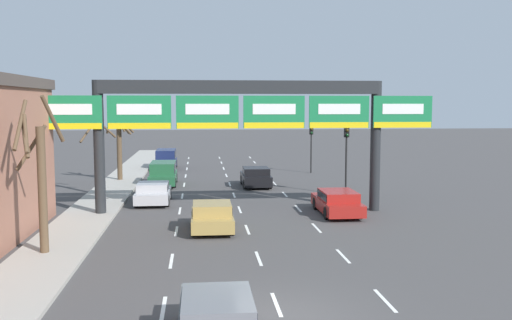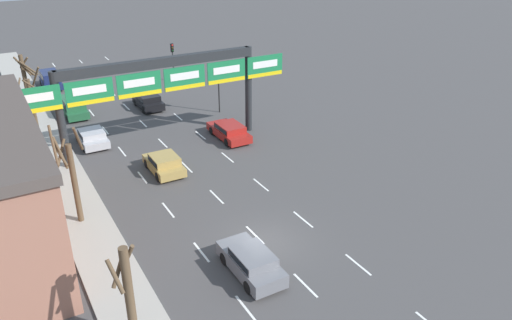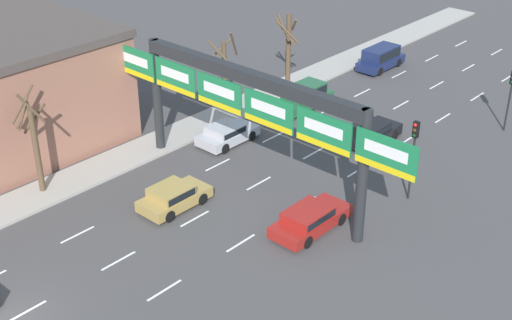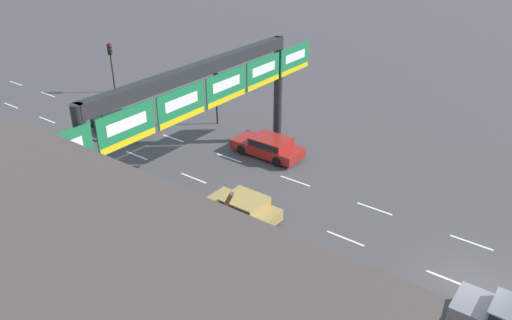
# 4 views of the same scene
# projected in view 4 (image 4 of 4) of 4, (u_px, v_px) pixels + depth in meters

# --- Properties ---
(ground_plane) EXTENTS (220.00, 220.00, 0.00)m
(ground_plane) POSITION_uv_depth(u_px,v_px,m) (473.00, 289.00, 20.93)
(ground_plane) COLOR #474444
(lane_dashes) EXTENTS (6.72, 67.00, 0.01)m
(lane_dashes) POSITION_uv_depth(u_px,v_px,m) (226.00, 191.00, 28.12)
(lane_dashes) COLOR white
(lane_dashes) RESTS_ON ground_plane
(sign_gantry) EXTENTS (20.80, 0.70, 7.09)m
(sign_gantry) POSITION_uv_depth(u_px,v_px,m) (201.00, 95.00, 26.47)
(sign_gantry) COLOR #232628
(sign_gantry) RESTS_ON ground_plane
(car_black) EXTENTS (1.96, 4.09, 1.38)m
(car_black) POSITION_uv_depth(u_px,v_px,m) (120.00, 123.00, 34.96)
(car_black) COLOR black
(car_black) RESTS_ON ground_plane
(suv_green) EXTENTS (1.90, 4.47, 1.68)m
(suv_green) POSITION_uv_depth(u_px,v_px,m) (21.00, 148.00, 30.94)
(suv_green) COLOR #235B38
(suv_green) RESTS_ON ground_plane
(car_red) EXTENTS (1.95, 4.63, 1.29)m
(car_red) POSITION_uv_depth(u_px,v_px,m) (269.00, 146.00, 31.80)
(car_red) COLOR maroon
(car_red) RESTS_ON ground_plane
(car_silver) EXTENTS (1.97, 4.01, 1.26)m
(car_silver) POSITION_uv_depth(u_px,v_px,m) (97.00, 190.00, 26.93)
(car_silver) COLOR #B7B7BC
(car_silver) RESTS_ON ground_plane
(car_gold) EXTENTS (1.95, 3.91, 1.32)m
(car_gold) POSITION_uv_depth(u_px,v_px,m) (243.00, 207.00, 25.30)
(car_gold) COLOR #A88947
(car_gold) RESTS_ON ground_plane
(traffic_light_near_gantry) EXTENTS (0.30, 0.35, 4.15)m
(traffic_light_near_gantry) POSITION_uv_depth(u_px,v_px,m) (111.00, 58.00, 41.72)
(traffic_light_near_gantry) COLOR black
(traffic_light_near_gantry) RESTS_ON ground_plane
(traffic_light_mid_block) EXTENTS (0.30, 0.35, 4.63)m
(traffic_light_mid_block) POSITION_uv_depth(u_px,v_px,m) (216.00, 80.00, 35.31)
(traffic_light_mid_block) COLOR black
(traffic_light_mid_block) RESTS_ON ground_plane
(tree_bare_third) EXTENTS (1.85, 1.84, 6.08)m
(tree_bare_third) POSITION_uv_depth(u_px,v_px,m) (209.00, 264.00, 17.35)
(tree_bare_third) COLOR brown
(tree_bare_third) RESTS_ON sidewalk_left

